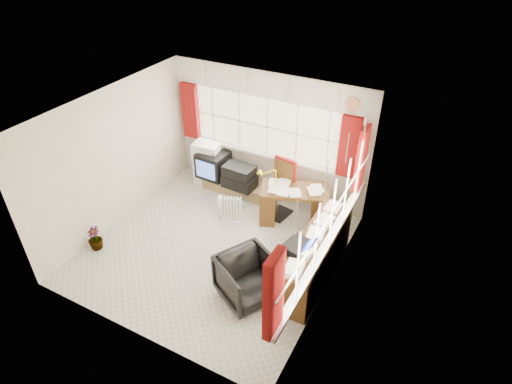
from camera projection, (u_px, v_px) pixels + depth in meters
ground at (215, 248)px, 7.37m from camera, size 4.00×4.00×0.00m
room_walls at (210, 174)px, 6.53m from camera, size 4.00×4.00×4.00m
window_back at (266, 151)px, 8.26m from camera, size 3.70×0.12×3.60m
window_right at (327, 241)px, 6.09m from camera, size 0.12×3.70×3.60m
curtains at (290, 164)px, 6.88m from camera, size 3.83×3.83×1.15m
overhead_cabinets at (297, 117)px, 6.45m from camera, size 3.98×3.98×0.48m
desk at (294, 203)px, 7.80m from camera, size 1.34×0.98×0.74m
desk_lamp at (276, 175)px, 7.43m from camera, size 0.18×0.15×0.44m
task_chair at (281, 185)px, 7.94m from camera, size 0.53×0.56×1.10m
office_chair at (248, 278)px, 6.28m from camera, size 1.08×1.07×0.73m
radiator at (232, 213)px, 7.83m from camera, size 0.40×0.27×0.56m
credenza at (315, 256)px, 6.63m from camera, size 0.50×2.00×0.85m
file_tray at (297, 247)px, 6.18m from camera, size 0.39×0.46×0.13m
tv_bench at (237, 185)px, 8.77m from camera, size 1.40×0.50×0.25m
crt_tv at (213, 164)px, 8.70m from camera, size 0.61×0.57×0.53m
hifi_stack at (239, 177)px, 8.39m from camera, size 0.67×0.44×0.46m
mini_fridge at (210, 161)px, 8.91m from camera, size 0.60×0.60×0.92m
spray_bottle_a at (220, 210)px, 8.06m from camera, size 0.12×0.12×0.27m
spray_bottle_b at (242, 204)px, 8.27m from camera, size 0.13×0.13×0.20m
flower_vase at (95, 238)px, 7.25m from camera, size 0.26×0.26×0.44m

